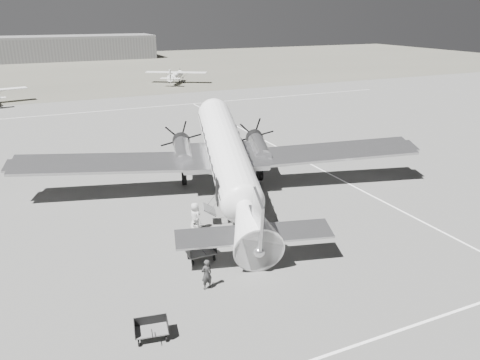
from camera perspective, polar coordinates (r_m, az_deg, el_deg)
name	(u,v)px	position (r m, az deg, el deg)	size (l,w,h in m)	color
ground	(219,219)	(31.23, -2.62, -4.74)	(260.00, 260.00, 0.00)	slate
taxi_line_near	(347,348)	(20.77, 12.89, -19.39)	(60.00, 0.15, 0.01)	white
taxi_line_right	(364,192)	(37.01, 14.88, -1.38)	(0.15, 80.00, 0.01)	white
taxi_line_horizon	(112,110)	(68.47, -15.38, 8.20)	(90.00, 0.15, 0.01)	white
grass_infield	(71,69)	(122.56, -19.91, 12.60)	(260.00, 90.00, 0.01)	#5A584B
hangar_main	(79,47)	(147.55, -19.05, 15.03)	(42.00, 14.00, 6.60)	#606060
dc3_airliner	(228,161)	(33.25, -1.43, 2.31)	(31.19, 21.64, 5.94)	#B6B6B8
light_plane_right	(176,77)	(92.48, -7.83, 12.35)	(11.86, 9.62, 2.46)	white
baggage_cart_near	(201,252)	(26.19, -4.76, -8.77)	(1.63, 1.15, 0.92)	#616161
baggage_cart_far	(151,330)	(20.88, -10.75, -17.53)	(1.48, 1.04, 0.83)	#616161
ground_crew	(207,274)	(23.51, -4.09, -11.39)	(0.59, 0.39, 1.61)	#303030
ramp_agent	(197,229)	(28.21, -5.25, -5.96)	(0.72, 0.56, 1.48)	#BDBDBA
passenger	(195,217)	(29.29, -5.49, -4.52)	(0.92, 0.60, 1.89)	#BABAB8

